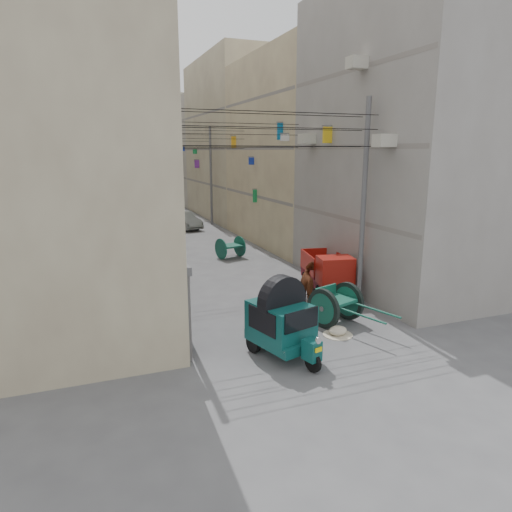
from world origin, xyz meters
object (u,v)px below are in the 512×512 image
tonga_cart (336,304)px  mini_truck (329,275)px  horse (311,284)px  distant_car_green (139,203)px  distant_car_white (162,245)px  auto_rickshaw (282,320)px  distant_car_grey (184,220)px  second_cart (230,247)px  feed_sack (338,331)px

tonga_cart → mini_truck: (1.48, 3.09, 0.14)m
horse → distant_car_green: bearing=-66.9°
distant_car_green → distant_car_white: bearing=99.8°
mini_truck → distant_car_green: size_ratio=0.87×
distant_car_white → horse: bearing=130.2°
auto_rickshaw → distant_car_grey: (2.15, 23.91, -0.45)m
tonga_cart → horse: 2.53m
tonga_cart → second_cart: size_ratio=2.02×
tonga_cart → feed_sack: (-0.48, -0.98, -0.57)m
feed_sack → horse: 3.63m
feed_sack → horse: bearing=77.3°
auto_rickshaw → distant_car_grey: bearing=69.5°
tonga_cart → mini_truck: mini_truck is taller
tonga_cart → horse: horse is taller
feed_sack → distant_car_green: distant_car_green is taller
horse → tonga_cart: bearing=101.9°
distant_car_white → distant_car_grey: bearing=-90.6°
mini_truck → distant_car_grey: 19.26m
auto_rickshaw → distant_car_white: size_ratio=0.82×
distant_car_green → mini_truck: bearing=109.9°
feed_sack → distant_car_white: bearing=103.2°
tonga_cart → distant_car_green: tonga_cart is taller
distant_car_white → distant_car_green: bearing=-74.2°
feed_sack → distant_car_white: distant_car_white is taller
second_cart → distant_car_grey: (-0.35, 11.04, 0.02)m
horse → distant_car_white: bearing=-50.5°
tonga_cart → distant_car_green: 37.44m
feed_sack → tonga_cart: bearing=63.7°
distant_car_white → distant_car_green: 23.86m
second_cart → distant_car_white: (-3.51, 2.37, -0.06)m
auto_rickshaw → distant_car_white: 15.29m
tonga_cart → distant_car_green: size_ratio=0.83×
tonga_cart → distant_car_white: (-3.88, 13.55, -0.15)m
horse → distant_car_green: size_ratio=0.45×
distant_car_white → distant_car_grey: distant_car_grey is taller
tonga_cart → horse: bearing=64.9°
tonga_cart → horse: (0.30, 2.51, 0.03)m
mini_truck → horse: mini_truck is taller
feed_sack → distant_car_green: 38.39m
mini_truck → distant_car_white: 11.76m
second_cart → distant_car_green: 26.26m
horse → distant_car_green: (-2.67, 34.85, -0.18)m
horse → distant_car_grey: bearing=-68.3°
auto_rickshaw → tonga_cart: auto_rickshaw is taller
auto_rickshaw → second_cart: auto_rickshaw is taller
distant_car_grey → feed_sack: bearing=-104.6°
feed_sack → distant_car_grey: bearing=90.6°
horse → distant_car_green: horse is taller
mini_truck → second_cart: size_ratio=2.10×
distant_car_green → distant_car_grey: bearing=109.7°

